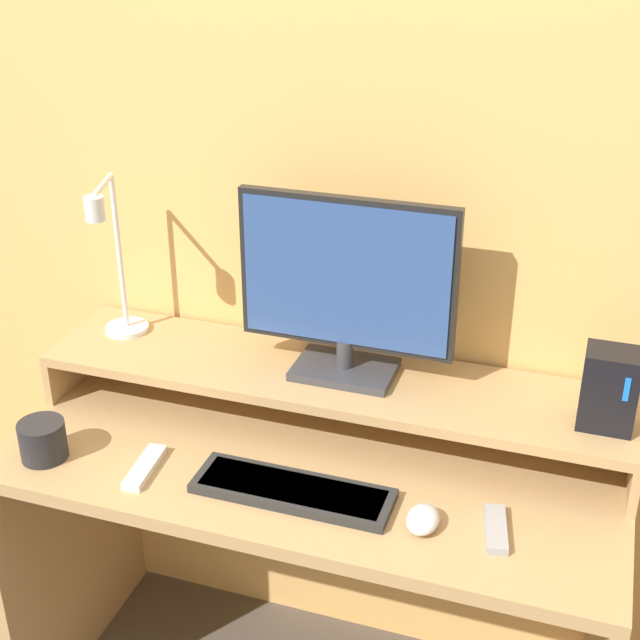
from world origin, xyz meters
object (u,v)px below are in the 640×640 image
mouse (423,519)px  remote_secondary (496,529)px  remote_control (145,467)px  keyboard (293,490)px  mug (43,440)px  desk_lamp (115,270)px  router_dock (609,389)px  monitor (346,287)px

mouse → remote_secondary: (0.13, 0.03, -0.01)m
remote_control → remote_secondary: (0.70, 0.03, 0.00)m
keyboard → mouse: mouse is taller
keyboard → remote_secondary: bearing=1.9°
keyboard → remote_control: keyboard is taller
mug → desk_lamp: bearing=86.8°
remote_secondary → mug: bearing=-176.4°
router_dock → keyboard: size_ratio=0.41×
remote_control → desk_lamp: bearing=125.2°
router_dock → remote_control: size_ratio=1.09×
desk_lamp → remote_control: 0.45m
desk_lamp → mouse: (0.77, -0.28, -0.28)m
keyboard → mouse: (0.26, -0.01, 0.01)m
router_dock → monitor: bearing=176.4°
remote_control → remote_secondary: 0.70m
remote_control → mug: mug is taller
desk_lamp → keyboard: bearing=-27.3°
remote_secondary → mug: 0.92m
remote_control → mug: (-0.22, -0.02, 0.03)m
desk_lamp → remote_secondary: size_ratio=2.88×
remote_secondary → mug: mug is taller
keyboard → remote_control: 0.31m
desk_lamp → mug: 0.40m
mouse → mug: (-0.79, -0.03, 0.02)m
desk_lamp → monitor: bearing=2.0°
mug → remote_control: bearing=6.1°
monitor → remote_secondary: size_ratio=3.45×
desk_lamp → remote_secondary: (0.90, -0.25, -0.29)m
desk_lamp → keyboard: size_ratio=0.97×
monitor → router_dock: size_ratio=2.85×
mouse → remote_control: mouse is taller
monitor → desk_lamp: size_ratio=1.20×
monitor → router_dock: monitor is taller
desk_lamp → router_dock: 1.06m
keyboard → remote_secondary: 0.39m
mouse → keyboard: bearing=177.0°
keyboard → monitor: bearing=86.5°
keyboard → remote_control: (-0.31, -0.02, -0.00)m
remote_control → mug: 0.22m
keyboard → mug: (-0.53, -0.04, 0.03)m
monitor → remote_secondary: 0.56m
monitor → mouse: bearing=-50.6°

